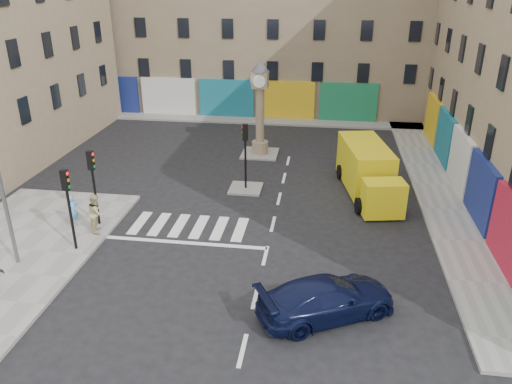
% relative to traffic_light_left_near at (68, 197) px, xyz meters
% --- Properties ---
extents(ground, '(120.00, 120.00, 0.00)m').
position_rel_traffic_light_left_near_xyz_m(ground, '(8.30, -0.20, -2.62)').
color(ground, black).
rests_on(ground, ground).
extents(sidewalk_right, '(2.60, 30.00, 0.15)m').
position_rel_traffic_light_left_near_xyz_m(sidewalk_right, '(17.00, 9.80, -2.55)').
color(sidewalk_right, gray).
rests_on(sidewalk_right, ground).
extents(sidewalk_far, '(32.00, 2.40, 0.15)m').
position_rel_traffic_light_left_near_xyz_m(sidewalk_far, '(4.30, 22.00, -2.55)').
color(sidewalk_far, gray).
rests_on(sidewalk_far, ground).
extents(island_near, '(1.80, 1.80, 0.12)m').
position_rel_traffic_light_left_near_xyz_m(island_near, '(6.30, 7.80, -2.56)').
color(island_near, gray).
rests_on(island_near, ground).
extents(island_far, '(2.40, 2.40, 0.12)m').
position_rel_traffic_light_left_near_xyz_m(island_far, '(6.30, 13.80, -2.56)').
color(island_far, gray).
rests_on(island_far, ground).
extents(building_far, '(32.00, 10.00, 17.00)m').
position_rel_traffic_light_left_near_xyz_m(building_far, '(4.30, 27.80, 5.88)').
color(building_far, '#806F55').
rests_on(building_far, ground).
extents(traffic_light_left_near, '(0.28, 0.22, 3.70)m').
position_rel_traffic_light_left_near_xyz_m(traffic_light_left_near, '(0.00, 0.00, 0.00)').
color(traffic_light_left_near, black).
rests_on(traffic_light_left_near, sidewalk_left).
extents(traffic_light_left_far, '(0.28, 0.22, 3.70)m').
position_rel_traffic_light_left_near_xyz_m(traffic_light_left_far, '(0.00, 2.40, 0.00)').
color(traffic_light_left_far, black).
rests_on(traffic_light_left_far, sidewalk_left).
extents(traffic_light_island, '(0.28, 0.22, 3.70)m').
position_rel_traffic_light_left_near_xyz_m(traffic_light_island, '(6.30, 7.80, -0.03)').
color(traffic_light_island, black).
rests_on(traffic_light_island, island_near).
extents(clock_pillar, '(1.20, 1.20, 6.10)m').
position_rel_traffic_light_left_near_xyz_m(clock_pillar, '(6.30, 13.80, 0.93)').
color(clock_pillar, '#907D5E').
rests_on(clock_pillar, island_far).
extents(navy_sedan, '(5.40, 4.20, 1.46)m').
position_rel_traffic_light_left_near_xyz_m(navy_sedan, '(10.95, -2.96, -1.89)').
color(navy_sedan, black).
rests_on(navy_sedan, ground).
extents(yellow_van, '(3.42, 7.29, 2.56)m').
position_rel_traffic_light_left_near_xyz_m(yellow_van, '(13.02, 8.45, -1.35)').
color(yellow_van, yellow).
rests_on(yellow_van, ground).
extents(pedestrian_blue, '(0.56, 0.67, 1.58)m').
position_rel_traffic_light_left_near_xyz_m(pedestrian_blue, '(-1.03, 2.01, -1.68)').
color(pedestrian_blue, '#5D9ED4').
rests_on(pedestrian_blue, sidewalk_left).
extents(pedestrian_tan, '(0.96, 1.08, 1.85)m').
position_rel_traffic_light_left_near_xyz_m(pedestrian_tan, '(0.30, 1.69, -1.54)').
color(pedestrian_tan, tan).
rests_on(pedestrian_tan, sidewalk_left).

